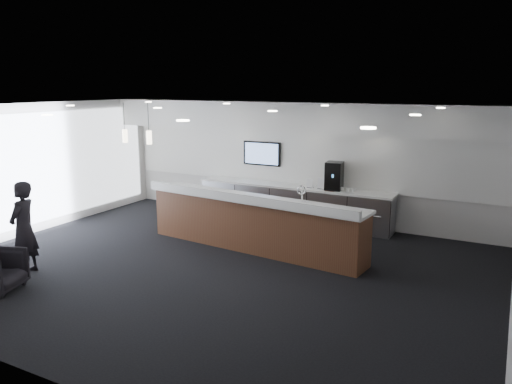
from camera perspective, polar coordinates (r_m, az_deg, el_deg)
The scene contains 23 objects.
ground at distance 9.57m, azimuth -4.77°, elevation -8.66°, with size 10.00×10.00×0.00m, color black.
ceiling at distance 8.96m, azimuth -5.11°, elevation 9.58°, with size 10.00×8.00×0.02m, color black.
back_wall at distance 12.64m, azimuth 4.92°, elevation 3.50°, with size 10.00×0.02×3.00m, color silver.
left_wall at distance 12.54m, azimuth -24.55°, elevation 2.37°, with size 0.02×8.00×3.00m, color silver.
soffit_bulkhead at distance 12.11m, azimuth 4.18°, elevation 8.60°, with size 10.00×0.90×0.70m, color white.
alcove_panel at distance 12.60m, azimuth 4.88°, elevation 3.93°, with size 9.80×0.06×1.40m, color white.
window_blinds_wall at distance 12.51m, azimuth -24.44°, elevation 2.36°, with size 0.04×7.36×2.55m, color silver.
back_credenza at distance 12.51m, azimuth 4.19°, elevation -1.35°, with size 5.06×0.66×0.95m.
wall_tv at distance 12.95m, azimuth 0.69°, elevation 4.42°, with size 1.05×0.08×0.62m.
pendant_left at distance 11.10m, azimuth -13.27°, elevation 5.92°, with size 0.12×0.12×0.30m, color #FFEBC6.
pendant_right at distance 11.57m, azimuth -15.91°, elevation 6.02°, with size 0.12×0.12×0.30m, color #FFEBC6.
ceiling_can_lights at distance 8.96m, azimuth -5.11°, elevation 9.39°, with size 7.00×5.00×0.02m, color white, non-canonical shape.
service_counter at distance 10.43m, azimuth -0.31°, elevation -3.52°, with size 5.06×1.33×1.49m.
coffee_machine at distance 11.96m, azimuth 8.92°, elevation 1.83°, with size 0.43×0.53×0.66m.
info_sign_left at distance 12.13m, azimuth 6.17°, elevation 0.99°, with size 0.16×0.02×0.22m, color white.
info_sign_right at distance 12.01m, azimuth 7.48°, elevation 0.97°, with size 0.20×0.02×0.27m, color white.
lounge_guest at distance 9.93m, azimuth -25.03°, elevation -3.80°, with size 0.63×0.41×1.72m, color black.
cup_0 at distance 11.79m, azimuth 11.10°, elevation 0.20°, with size 0.10×0.10×0.09m, color white.
cup_1 at distance 11.83m, azimuth 10.46°, elevation 0.26°, with size 0.10×0.10×0.09m, color white.
cup_2 at distance 11.87m, azimuth 9.81°, elevation 0.33°, with size 0.10×0.10×0.09m, color white.
cup_3 at distance 11.91m, azimuth 9.17°, elevation 0.39°, with size 0.10×0.10×0.09m, color white.
cup_4 at distance 11.96m, azimuth 8.54°, elevation 0.46°, with size 0.10×0.10×0.09m, color white.
cup_5 at distance 12.00m, azimuth 7.91°, elevation 0.52°, with size 0.10×0.10×0.09m, color white.
Camera 1 is at (4.86, -7.51, 3.40)m, focal length 35.00 mm.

